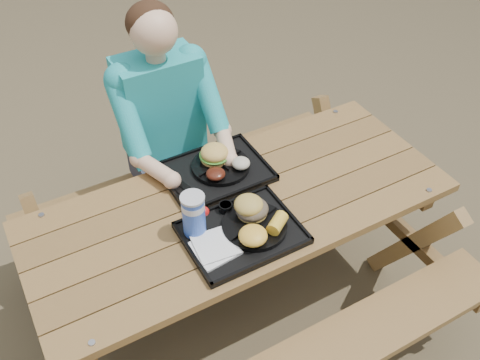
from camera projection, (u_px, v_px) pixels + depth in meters
ground at (240, 305)px, 2.76m from camera, size 60.00×60.00×0.00m
picnic_table at (240, 259)px, 2.51m from camera, size 1.80×1.49×0.75m
tray_near at (242, 234)px, 2.11m from camera, size 0.45×0.35×0.02m
tray_far at (216, 173)px, 2.38m from camera, size 0.45×0.35×0.02m
plate_near at (254, 226)px, 2.11m from camera, size 0.26×0.26×0.02m
plate_far at (221, 166)px, 2.38m from camera, size 0.26×0.26×0.02m
napkin_stack at (214, 248)px, 2.03m from camera, size 0.18×0.18×0.02m
soda_cup at (194, 216)px, 2.05m from camera, size 0.09×0.09×0.18m
condiment_bbq at (226, 207)px, 2.18m from camera, size 0.06×0.06×0.03m
condiment_mustard at (239, 203)px, 2.20m from camera, size 0.05×0.05×0.03m
sandwich at (252, 202)px, 2.11m from camera, size 0.12×0.12×0.13m
mac_cheese at (253, 236)px, 2.03m from camera, size 0.11×0.11×0.06m
corn_cob at (277, 223)px, 2.08m from camera, size 0.13×0.13×0.05m
cutlery_far at (178, 182)px, 2.32m from camera, size 0.07×0.17×0.01m
burger at (214, 150)px, 2.36m from camera, size 0.13×0.13×0.11m
baked_beans at (216, 174)px, 2.30m from camera, size 0.08×0.08×0.04m
potato_salad at (241, 163)px, 2.35m from camera, size 0.08×0.08×0.05m
diner at (166, 145)px, 2.72m from camera, size 0.48×0.84×1.28m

